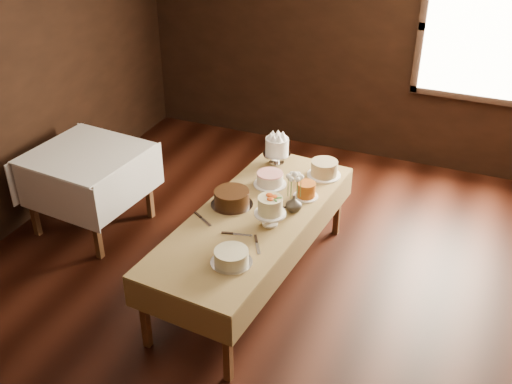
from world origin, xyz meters
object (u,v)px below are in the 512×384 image
object	(u,v)px
cake_chocolate	(232,199)
cake_flowers	(270,212)
display_table	(253,220)
cake_server_a	(243,235)
cake_server_b	(258,248)
cake_server_c	(266,197)
cake_server_e	(206,222)
cake_meringue	(277,152)
cake_speckled	(324,169)
flower_vase	(294,204)
cake_lattice	(270,180)
cake_cream	(231,257)
cake_caramel	(306,190)
cake_server_d	(293,206)
side_table	(86,162)

from	to	relation	value
cake_chocolate	cake_flowers	xyz separation A→B (m)	(0.39, -0.14, 0.05)
display_table	cake_server_a	distance (m)	0.29
display_table	cake_server_b	distance (m)	0.46
display_table	cake_chocolate	bearing A→B (deg)	162.07
cake_server_c	cake_server_e	bearing A→B (deg)	122.21
cake_server_a	cake_server_e	xyz separation A→B (m)	(-0.34, 0.05, 0.00)
cake_meringue	cake_flowers	size ratio (longest dim) A/B	1.02
cake_speckled	cake_server_a	world-z (taller)	cake_speckled
display_table	flower_vase	world-z (taller)	flower_vase
display_table	cake_speckled	world-z (taller)	cake_speckled
cake_lattice	cake_server_a	distance (m)	0.80
cake_server_b	cake_cream	bearing A→B (deg)	-54.35
cake_chocolate	cake_cream	xyz separation A→B (m)	(0.32, -0.71, -0.01)
cake_meringue	cake_speckled	distance (m)	0.47
cake_server_a	cake_server_b	size ratio (longest dim) A/B	1.00
cake_cream	cake_server_e	bearing A→B (deg)	135.65
cake_caramel	cake_server_b	distance (m)	0.84
display_table	cake_server_e	xyz separation A→B (m)	(-0.31, -0.24, 0.05)
cake_server_b	cake_server_d	bearing A→B (deg)	146.44
cake_flowers	cake_server_e	xyz separation A→B (m)	(-0.48, -0.17, -0.11)
cake_cream	side_table	bearing A→B (deg)	155.67
flower_vase	cake_server_c	bearing A→B (deg)	159.79
cake_server_e	cake_server_a	bearing A→B (deg)	23.22
cake_meringue	cake_server_a	distance (m)	1.20
cake_chocolate	cake_server_b	world-z (taller)	cake_chocolate
cake_speckled	cake_cream	xyz separation A→B (m)	(-0.23, -1.49, -0.02)
cake_lattice	cake_chocolate	bearing A→B (deg)	-110.80
display_table	cake_caramel	distance (m)	0.54
cake_server_a	cake_server_c	distance (m)	0.58
cake_server_b	cake_server_d	world-z (taller)	same
cake_chocolate	cake_server_d	distance (m)	0.51
cake_flowers	cake_server_b	world-z (taller)	cake_flowers
side_table	cake_server_c	bearing A→B (deg)	2.74
cake_meringue	flower_vase	bearing A→B (deg)	-59.15
cake_speckled	cake_cream	bearing A→B (deg)	-98.64
side_table	cake_server_a	world-z (taller)	side_table
cake_meringue	cake_speckled	bearing A→B (deg)	-5.07
cake_lattice	cake_server_c	world-z (taller)	cake_lattice
cake_server_d	cake_server_e	world-z (taller)	same
cake_speckled	cake_lattice	world-z (taller)	cake_speckled
cake_server_c	flower_vase	size ratio (longest dim) A/B	1.73
cake_flowers	cake_lattice	bearing A→B (deg)	111.70
cake_chocolate	display_table	bearing A→B (deg)	-17.93
cake_lattice	cake_cream	xyz separation A→B (m)	(0.16, -1.14, -0.00)
cake_server_c	cake_speckled	bearing A→B (deg)	-60.19
cake_flowers	cake_cream	bearing A→B (deg)	-97.10
side_table	cake_cream	world-z (taller)	side_table
cake_lattice	cake_server_e	distance (m)	0.79
side_table	cake_server_c	world-z (taller)	side_table
cake_server_a	cake_server_b	bearing A→B (deg)	-46.55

